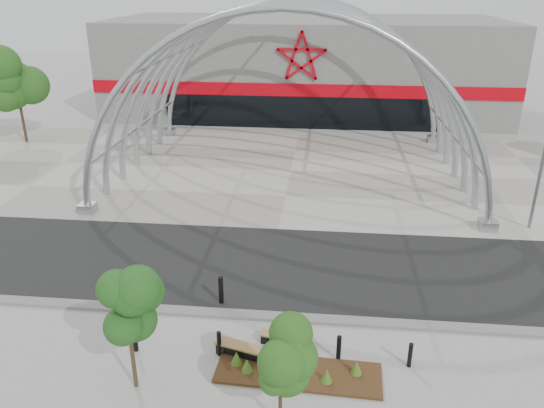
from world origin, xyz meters
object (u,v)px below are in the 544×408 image
at_px(street_tree_0, 126,306).
at_px(bench_1, 287,341).
at_px(bench_0, 246,352).
at_px(signal_pole, 540,172).
at_px(bollard_2, 219,343).
at_px(street_tree_1, 281,360).

height_order(street_tree_0, bench_1, street_tree_0).
relative_size(bench_0, bench_1, 1.17).
relative_size(signal_pole, bollard_2, 6.29).
bearing_deg(signal_pole, bollard_2, -140.44).
bearing_deg(bollard_2, bench_1, 18.00).
distance_m(street_tree_0, bollard_2, 3.61).
height_order(street_tree_1, bollard_2, street_tree_1).
height_order(bench_1, bollard_2, bollard_2).
bearing_deg(street_tree_1, signal_pole, 51.13).
bearing_deg(bench_1, street_tree_0, -151.35).
bearing_deg(signal_pole, street_tree_1, -128.87).
distance_m(street_tree_0, bench_0, 4.31).
relative_size(street_tree_0, bench_1, 2.17).
bearing_deg(signal_pole, bench_1, -137.30).
relative_size(street_tree_1, bollard_2, 3.47).
bearing_deg(bollard_2, street_tree_1, -50.91).
relative_size(signal_pole, street_tree_1, 1.81).
height_order(street_tree_0, bench_0, street_tree_0).
relative_size(bench_0, bollard_2, 2.38).
distance_m(street_tree_1, bench_0, 3.56).
bearing_deg(street_tree_1, bench_1, 91.41).
height_order(street_tree_1, bench_1, street_tree_1).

